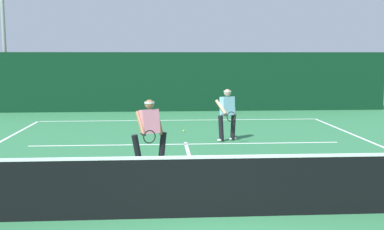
{
  "coord_description": "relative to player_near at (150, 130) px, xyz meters",
  "views": [
    {
      "loc": [
        -0.68,
        -7.06,
        2.57
      ],
      "look_at": [
        0.1,
        4.97,
        1.0
      ],
      "focal_mm": 43.18,
      "sensor_mm": 36.0,
      "label": 1
    }
  ],
  "objects": [
    {
      "name": "light_pole",
      "position": [
        -7.28,
        12.61,
        3.52
      ],
      "size": [
        0.55,
        0.44,
        7.1
      ],
      "color": "#9EA39E",
      "rests_on": "ground_plane"
    },
    {
      "name": "court_line_baseline_far",
      "position": [
        0.97,
        7.67,
        -0.86
      ],
      "size": [
        11.02,
        0.1,
        0.01
      ],
      "primitive_type": "cube",
      "color": "white",
      "rests_on": "ground_plane"
    },
    {
      "name": "back_fence_windscreen",
      "position": [
        0.97,
        10.62,
        0.49
      ],
      "size": [
        19.49,
        0.12,
        2.69
      ],
      "primitive_type": "cube",
      "color": "#0B331C",
      "rests_on": "ground_plane"
    },
    {
      "name": "court_line_service",
      "position": [
        0.97,
        2.71,
        -0.86
      ],
      "size": [
        8.98,
        0.1,
        0.01
      ],
      "primitive_type": "cube",
      "color": "white",
      "rests_on": "ground_plane"
    },
    {
      "name": "court_line_centre",
      "position": [
        0.97,
        -0.18,
        -0.86
      ],
      "size": [
        0.1,
        6.4,
        0.01
      ],
      "primitive_type": "cube",
      "color": "white",
      "rests_on": "ground_plane"
    },
    {
      "name": "tennis_net",
      "position": [
        0.97,
        -3.38,
        -0.34
      ],
      "size": [
        12.07,
        0.09,
        1.07
      ],
      "color": "#1E4723",
      "rests_on": "ground_plane"
    },
    {
      "name": "player_near",
      "position": [
        0.0,
        0.0,
        0.0
      ],
      "size": [
        0.85,
        0.98,
        1.57
      ],
      "rotation": [
        0.0,
        0.0,
        3.59
      ],
      "color": "black",
      "rests_on": "ground_plane"
    },
    {
      "name": "ground_plane",
      "position": [
        0.97,
        -3.38,
        -0.86
      ],
      "size": [
        80.0,
        80.0,
        0.0
      ],
      "primitive_type": "plane",
      "color": "#317949"
    },
    {
      "name": "tennis_ball",
      "position": [
        1.0,
        4.85,
        -0.83
      ],
      "size": [
        0.07,
        0.07,
        0.07
      ],
      "primitive_type": "sphere",
      "color": "#D1E033",
      "rests_on": "ground_plane"
    },
    {
      "name": "player_far",
      "position": [
        2.23,
        3.15,
        -0.0
      ],
      "size": [
        0.7,
        0.93,
        1.56
      ],
      "rotation": [
        0.0,
        0.0,
        3.6
      ],
      "color": "black",
      "rests_on": "ground_plane"
    }
  ]
}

